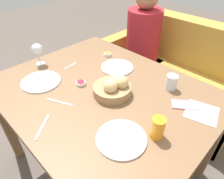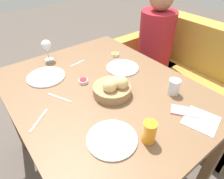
{
  "view_description": "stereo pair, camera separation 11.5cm",
  "coord_description": "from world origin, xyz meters",
  "px_view_note": "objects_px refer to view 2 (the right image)",
  "views": [
    {
      "loc": [
        0.72,
        -0.64,
        1.51
      ],
      "look_at": [
        0.07,
        0.01,
        0.81
      ],
      "focal_mm": 32.0,
      "sensor_mm": 36.0,
      "label": 1
    },
    {
      "loc": [
        0.8,
        -0.55,
        1.51
      ],
      "look_at": [
        0.07,
        0.01,
        0.81
      ],
      "focal_mm": 32.0,
      "sensor_mm": 36.0,
      "label": 2
    }
  ],
  "objects_px": {
    "napkin": "(201,120)",
    "water_tumbler": "(174,87)",
    "plate_near_left": "(46,77)",
    "jam_bowl_honey": "(115,54)",
    "couch": "(183,82)",
    "spoon_coffee": "(77,63)",
    "plate_near_right": "(112,139)",
    "fork_silver": "(39,120)",
    "bread_basket": "(113,88)",
    "knife_silver": "(60,98)",
    "cell_phone": "(185,111)",
    "jam_bowl_berry": "(83,81)",
    "plate_far_center": "(122,68)",
    "juice_glass": "(149,132)",
    "seated_person": "(153,59)",
    "wine_glass": "(46,46)"
  },
  "relations": [
    {
      "from": "napkin",
      "to": "water_tumbler",
      "type": "bearing_deg",
      "value": 163.85
    },
    {
      "from": "plate_near_left",
      "to": "jam_bowl_honey",
      "type": "bearing_deg",
      "value": 85.92
    },
    {
      "from": "couch",
      "to": "spoon_coffee",
      "type": "bearing_deg",
      "value": -105.42
    },
    {
      "from": "plate_near_right",
      "to": "fork_silver",
      "type": "height_order",
      "value": "plate_near_right"
    },
    {
      "from": "bread_basket",
      "to": "knife_silver",
      "type": "distance_m",
      "value": 0.31
    },
    {
      "from": "bread_basket",
      "to": "cell_phone",
      "type": "relative_size",
      "value": 1.35
    },
    {
      "from": "jam_bowl_berry",
      "to": "bread_basket",
      "type": "bearing_deg",
      "value": 20.19
    },
    {
      "from": "fork_silver",
      "to": "jam_bowl_honey",
      "type": "bearing_deg",
      "value": 112.67
    },
    {
      "from": "plate_far_center",
      "to": "water_tumbler",
      "type": "distance_m",
      "value": 0.4
    },
    {
      "from": "bread_basket",
      "to": "jam_bowl_berry",
      "type": "xyz_separation_m",
      "value": [
        -0.21,
        -0.08,
        -0.03
      ]
    },
    {
      "from": "water_tumbler",
      "to": "fork_silver",
      "type": "distance_m",
      "value": 0.76
    },
    {
      "from": "napkin",
      "to": "plate_near_right",
      "type": "bearing_deg",
      "value": -112.95
    },
    {
      "from": "juice_glass",
      "to": "cell_phone",
      "type": "distance_m",
      "value": 0.29
    },
    {
      "from": "bread_basket",
      "to": "napkin",
      "type": "relative_size",
      "value": 1.14
    },
    {
      "from": "plate_near_right",
      "to": "plate_near_left",
      "type": "bearing_deg",
      "value": -177.57
    },
    {
      "from": "plate_near_left",
      "to": "napkin",
      "type": "xyz_separation_m",
      "value": [
        0.85,
        0.45,
        -0.0
      ]
    },
    {
      "from": "plate_near_right",
      "to": "juice_glass",
      "type": "height_order",
      "value": "juice_glass"
    },
    {
      "from": "spoon_coffee",
      "to": "seated_person",
      "type": "bearing_deg",
      "value": 91.51
    },
    {
      "from": "cell_phone",
      "to": "jam_bowl_honey",
      "type": "bearing_deg",
      "value": 171.87
    },
    {
      "from": "water_tumbler",
      "to": "fork_silver",
      "type": "relative_size",
      "value": 0.68
    },
    {
      "from": "bread_basket",
      "to": "jam_bowl_honey",
      "type": "xyz_separation_m",
      "value": [
        -0.37,
        0.31,
        -0.03
      ]
    },
    {
      "from": "plate_near_left",
      "to": "juice_glass",
      "type": "xyz_separation_m",
      "value": [
        0.77,
        0.16,
        0.05
      ]
    },
    {
      "from": "spoon_coffee",
      "to": "bread_basket",
      "type": "bearing_deg",
      "value": -1.91
    },
    {
      "from": "plate_near_right",
      "to": "napkin",
      "type": "height_order",
      "value": "plate_near_right"
    },
    {
      "from": "wine_glass",
      "to": "fork_silver",
      "type": "relative_size",
      "value": 1.15
    },
    {
      "from": "plate_far_center",
      "to": "fork_silver",
      "type": "relative_size",
      "value": 1.66
    },
    {
      "from": "bread_basket",
      "to": "wine_glass",
      "type": "distance_m",
      "value": 0.63
    },
    {
      "from": "wine_glass",
      "to": "knife_silver",
      "type": "xyz_separation_m",
      "value": [
        0.46,
        -0.14,
        -0.11
      ]
    },
    {
      "from": "seated_person",
      "to": "spoon_coffee",
      "type": "relative_size",
      "value": 9.76
    },
    {
      "from": "couch",
      "to": "plate_near_right",
      "type": "distance_m",
      "value": 1.4
    },
    {
      "from": "seated_person",
      "to": "jam_bowl_berry",
      "type": "bearing_deg",
      "value": -75.02
    },
    {
      "from": "cell_phone",
      "to": "napkin",
      "type": "bearing_deg",
      "value": 5.06
    },
    {
      "from": "juice_glass",
      "to": "spoon_coffee",
      "type": "distance_m",
      "value": 0.81
    },
    {
      "from": "couch",
      "to": "jam_bowl_honey",
      "type": "relative_size",
      "value": 25.41
    },
    {
      "from": "water_tumbler",
      "to": "jam_bowl_berry",
      "type": "relative_size",
      "value": 1.63
    },
    {
      "from": "bread_basket",
      "to": "jam_bowl_berry",
      "type": "distance_m",
      "value": 0.22
    },
    {
      "from": "juice_glass",
      "to": "jam_bowl_honey",
      "type": "xyz_separation_m",
      "value": [
        -0.73,
        0.39,
        -0.04
      ]
    },
    {
      "from": "couch",
      "to": "plate_far_center",
      "type": "bearing_deg",
      "value": -92.04
    },
    {
      "from": "bread_basket",
      "to": "wine_glass",
      "type": "xyz_separation_m",
      "value": [
        -0.62,
        -0.12,
        0.07
      ]
    },
    {
      "from": "napkin",
      "to": "bread_basket",
      "type": "bearing_deg",
      "value": -153.89
    },
    {
      "from": "bread_basket",
      "to": "water_tumbler",
      "type": "xyz_separation_m",
      "value": [
        0.21,
        0.28,
        0.0
      ]
    },
    {
      "from": "plate_near_left",
      "to": "wine_glass",
      "type": "bearing_deg",
      "value": 151.58
    },
    {
      "from": "couch",
      "to": "wine_glass",
      "type": "height_order",
      "value": "wine_glass"
    },
    {
      "from": "jam_bowl_berry",
      "to": "seated_person",
      "type": "bearing_deg",
      "value": 104.98
    },
    {
      "from": "water_tumbler",
      "to": "napkin",
      "type": "height_order",
      "value": "water_tumbler"
    },
    {
      "from": "plate_near_right",
      "to": "spoon_coffee",
      "type": "xyz_separation_m",
      "value": [
        -0.7,
        0.22,
        -0.0
      ]
    },
    {
      "from": "napkin",
      "to": "juice_glass",
      "type": "bearing_deg",
      "value": -104.97
    },
    {
      "from": "knife_silver",
      "to": "spoon_coffee",
      "type": "height_order",
      "value": "same"
    },
    {
      "from": "bread_basket",
      "to": "wine_glass",
      "type": "bearing_deg",
      "value": -168.82
    },
    {
      "from": "bread_basket",
      "to": "plate_near_left",
      "type": "relative_size",
      "value": 0.91
    }
  ]
}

